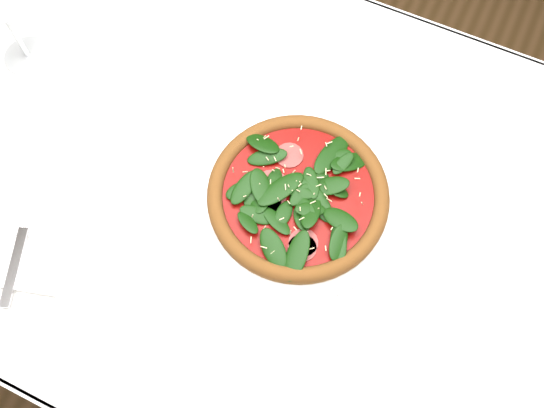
% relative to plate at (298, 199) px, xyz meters
% --- Properties ---
extents(ground, '(6.00, 6.00, 0.00)m').
position_rel_plate_xyz_m(ground, '(-0.05, -0.00, -0.76)').
color(ground, brown).
rests_on(ground, ground).
extents(dining_table, '(1.21, 0.81, 0.75)m').
position_rel_plate_xyz_m(dining_table, '(-0.05, -0.00, -0.11)').
color(dining_table, white).
rests_on(dining_table, ground).
extents(plate, '(0.31, 0.31, 0.01)m').
position_rel_plate_xyz_m(plate, '(0.00, 0.00, 0.00)').
color(plate, white).
rests_on(plate, dining_table).
extents(pizza, '(0.35, 0.35, 0.03)m').
position_rel_plate_xyz_m(pizza, '(-0.00, 0.00, 0.02)').
color(pizza, '#925723').
rests_on(pizza, plate).
extents(napkin, '(0.15, 0.10, 0.01)m').
position_rel_plate_xyz_m(napkin, '(-0.31, -0.27, -0.00)').
color(napkin, white).
rests_on(napkin, dining_table).
extents(fork, '(0.07, 0.14, 0.00)m').
position_rel_plate_xyz_m(fork, '(-0.32, -0.24, 0.01)').
color(fork, silver).
rests_on(fork, napkin).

